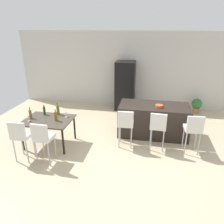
{
  "coord_description": "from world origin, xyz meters",
  "views": [
    {
      "loc": [
        0.35,
        -5.25,
        3.03
      ],
      "look_at": [
        -0.65,
        0.08,
        0.85
      ],
      "focal_mm": 34.21,
      "sensor_mm": 36.0,
      "label": 1
    }
  ],
  "objects_px": {
    "potted_plant": "(197,105)",
    "dining_chair_near": "(21,134)",
    "bar_chair_left": "(126,123)",
    "wine_bottle_corner": "(30,114)",
    "kitchen_island": "(153,120)",
    "dining_table": "(48,122)",
    "wine_bottle_middle": "(44,111)",
    "wine_glass_left": "(66,113)",
    "bar_chair_right": "(193,128)",
    "wine_bottle_near": "(58,110)",
    "refrigerator": "(125,86)",
    "fruit_bowl": "(159,106)",
    "bar_chair_middle": "(158,125)",
    "wine_glass_right": "(28,117)",
    "wine_bottle_inner": "(56,116)",
    "dining_chair_far": "(43,137)"
  },
  "relations": [
    {
      "from": "wine_bottle_inner",
      "to": "dining_chair_far",
      "type": "bearing_deg",
      "value": -87.91
    },
    {
      "from": "bar_chair_left",
      "to": "wine_bottle_middle",
      "type": "xyz_separation_m",
      "value": [
        -2.28,
        0.02,
        0.16
      ]
    },
    {
      "from": "kitchen_island",
      "to": "dining_table",
      "type": "bearing_deg",
      "value": -157.88
    },
    {
      "from": "wine_bottle_middle",
      "to": "fruit_bowl",
      "type": "distance_m",
      "value": 3.2
    },
    {
      "from": "bar_chair_left",
      "to": "bar_chair_right",
      "type": "relative_size",
      "value": 1.0
    },
    {
      "from": "bar_chair_left",
      "to": "wine_bottle_inner",
      "type": "relative_size",
      "value": 3.38
    },
    {
      "from": "bar_chair_right",
      "to": "wine_bottle_near",
      "type": "xyz_separation_m",
      "value": [
        -3.6,
        0.11,
        0.18
      ]
    },
    {
      "from": "bar_chair_middle",
      "to": "potted_plant",
      "type": "xyz_separation_m",
      "value": [
        1.46,
        2.85,
        -0.37
      ]
    },
    {
      "from": "dining_chair_far",
      "to": "wine_bottle_middle",
      "type": "height_order",
      "value": "dining_chair_far"
    },
    {
      "from": "wine_bottle_near",
      "to": "wine_glass_left",
      "type": "bearing_deg",
      "value": -25.89
    },
    {
      "from": "fruit_bowl",
      "to": "potted_plant",
      "type": "distance_m",
      "value": 2.64
    },
    {
      "from": "kitchen_island",
      "to": "bar_chair_middle",
      "type": "height_order",
      "value": "bar_chair_middle"
    },
    {
      "from": "wine_bottle_middle",
      "to": "wine_bottle_corner",
      "type": "bearing_deg",
      "value": -128.82
    },
    {
      "from": "kitchen_island",
      "to": "bar_chair_right",
      "type": "bearing_deg",
      "value": -41.49
    },
    {
      "from": "wine_bottle_inner",
      "to": "wine_glass_right",
      "type": "distance_m",
      "value": 0.71
    },
    {
      "from": "bar_chair_left",
      "to": "wine_bottle_corner",
      "type": "bearing_deg",
      "value": -173.63
    },
    {
      "from": "wine_bottle_corner",
      "to": "wine_glass_right",
      "type": "distance_m",
      "value": 0.18
    },
    {
      "from": "dining_chair_far",
      "to": "wine_bottle_inner",
      "type": "height_order",
      "value": "same"
    },
    {
      "from": "wine_bottle_corner",
      "to": "potted_plant",
      "type": "xyz_separation_m",
      "value": [
        4.82,
        3.13,
        -0.53
      ]
    },
    {
      "from": "dining_chair_far",
      "to": "wine_bottle_middle",
      "type": "distance_m",
      "value": 1.24
    },
    {
      "from": "wine_bottle_near",
      "to": "fruit_bowl",
      "type": "distance_m",
      "value": 2.83
    },
    {
      "from": "bar_chair_left",
      "to": "potted_plant",
      "type": "height_order",
      "value": "bar_chair_left"
    },
    {
      "from": "wine_bottle_near",
      "to": "wine_glass_left",
      "type": "distance_m",
      "value": 0.32
    },
    {
      "from": "kitchen_island",
      "to": "dining_chair_far",
      "type": "distance_m",
      "value": 3.17
    },
    {
      "from": "wine_bottle_corner",
      "to": "wine_glass_left",
      "type": "distance_m",
      "value": 0.93
    },
    {
      "from": "wine_bottle_corner",
      "to": "bar_chair_right",
      "type": "bearing_deg",
      "value": 3.82
    },
    {
      "from": "wine_bottle_inner",
      "to": "wine_glass_right",
      "type": "bearing_deg",
      "value": -167.05
    },
    {
      "from": "bar_chair_right",
      "to": "wine_bottle_middle",
      "type": "bearing_deg",
      "value": 179.67
    },
    {
      "from": "wine_glass_left",
      "to": "potted_plant",
      "type": "distance_m",
      "value": 4.89
    },
    {
      "from": "potted_plant",
      "to": "dining_chair_near",
      "type": "bearing_deg",
      "value": -139.49
    },
    {
      "from": "bar_chair_right",
      "to": "dining_table",
      "type": "xyz_separation_m",
      "value": [
        -3.73,
        -0.26,
        -0.03
      ]
    },
    {
      "from": "wine_glass_right",
      "to": "wine_bottle_inner",
      "type": "bearing_deg",
      "value": 12.95
    },
    {
      "from": "dining_chair_near",
      "to": "fruit_bowl",
      "type": "relative_size",
      "value": 4.9
    },
    {
      "from": "wine_glass_left",
      "to": "dining_chair_far",
      "type": "bearing_deg",
      "value": -97.21
    },
    {
      "from": "dining_table",
      "to": "wine_bottle_inner",
      "type": "height_order",
      "value": "wine_bottle_inner"
    },
    {
      "from": "dining_table",
      "to": "potted_plant",
      "type": "distance_m",
      "value": 5.35
    },
    {
      "from": "wine_bottle_inner",
      "to": "potted_plant",
      "type": "height_order",
      "value": "wine_bottle_inner"
    },
    {
      "from": "kitchen_island",
      "to": "potted_plant",
      "type": "bearing_deg",
      "value": 51.52
    },
    {
      "from": "kitchen_island",
      "to": "dining_table",
      "type": "height_order",
      "value": "kitchen_island"
    },
    {
      "from": "wine_bottle_middle",
      "to": "potted_plant",
      "type": "relative_size",
      "value": 0.51
    },
    {
      "from": "dining_chair_near",
      "to": "refrigerator",
      "type": "relative_size",
      "value": 0.57
    },
    {
      "from": "refrigerator",
      "to": "fruit_bowl",
      "type": "distance_m",
      "value": 2.46
    },
    {
      "from": "wine_bottle_inner",
      "to": "dining_table",
      "type": "bearing_deg",
      "value": 172.22
    },
    {
      "from": "kitchen_island",
      "to": "wine_bottle_corner",
      "type": "bearing_deg",
      "value": -160.6
    },
    {
      "from": "bar_chair_left",
      "to": "dining_chair_far",
      "type": "xyz_separation_m",
      "value": [
        -1.76,
        -1.1,
        0.0
      ]
    },
    {
      "from": "dining_table",
      "to": "bar_chair_right",
      "type": "bearing_deg",
      "value": 4.01
    },
    {
      "from": "bar_chair_left",
      "to": "fruit_bowl",
      "type": "xyz_separation_m",
      "value": [
        0.85,
        0.73,
        0.26
      ]
    },
    {
      "from": "dining_table",
      "to": "wine_bottle_inner",
      "type": "relative_size",
      "value": 4.01
    },
    {
      "from": "dining_chair_near",
      "to": "bar_chair_left",
      "type": "bearing_deg",
      "value": 25.34
    },
    {
      "from": "dining_table",
      "to": "refrigerator",
      "type": "relative_size",
      "value": 0.68
    }
  ]
}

